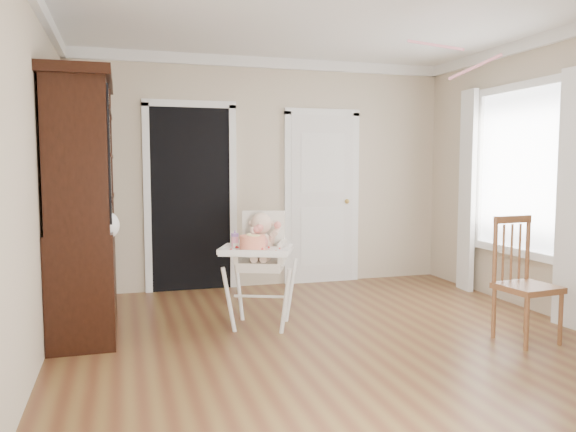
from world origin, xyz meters
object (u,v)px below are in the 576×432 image
object	(u,v)px
cake	(253,243)
china_cabinet	(82,206)
dining_chair	(525,283)
high_chair	(261,255)
sippy_cup	(235,240)

from	to	relation	value
cake	china_cabinet	world-z (taller)	china_cabinet
dining_chair	china_cabinet	bearing A→B (deg)	154.49
cake	dining_chair	world-z (taller)	dining_chair
high_chair	china_cabinet	xyz separation A→B (m)	(-1.50, 0.25, 0.45)
high_chair	china_cabinet	world-z (taller)	china_cabinet
high_chair	cake	bearing A→B (deg)	-95.28
sippy_cup	dining_chair	world-z (taller)	dining_chair
cake	sippy_cup	distance (m)	0.23
dining_chair	sippy_cup	bearing A→B (deg)	151.00
sippy_cup	china_cabinet	xyz separation A→B (m)	(-1.26, 0.29, 0.30)
high_chair	china_cabinet	bearing A→B (deg)	-166.62
high_chair	sippy_cup	xyz separation A→B (m)	(-0.24, -0.05, 0.15)
dining_chair	cake	bearing A→B (deg)	154.59
cake	sippy_cup	size ratio (longest dim) A/B	1.76
cake	sippy_cup	xyz separation A→B (m)	(-0.11, 0.20, 0.00)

